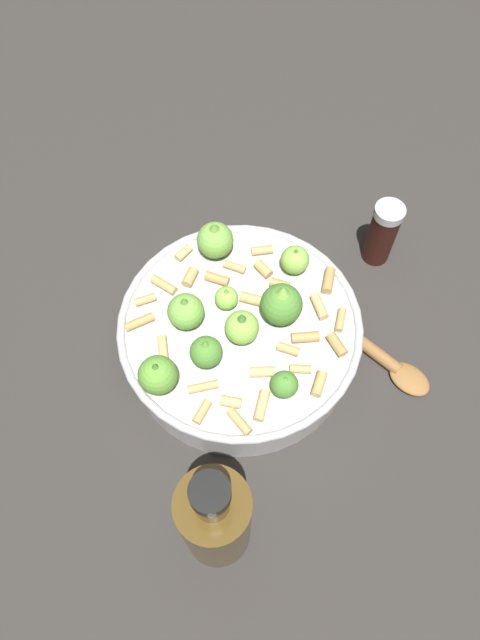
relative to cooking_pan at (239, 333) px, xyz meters
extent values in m
plane|color=#2D2B28|center=(0.00, 0.00, -0.04)|extent=(2.40, 2.40, 0.00)
cylinder|color=#B7B7BC|center=(0.00, 0.00, -0.01)|extent=(0.27, 0.27, 0.06)
torus|color=#B7B7BC|center=(0.00, 0.00, 0.02)|extent=(0.28, 0.28, 0.01)
sphere|color=#4C8933|center=(-0.07, 0.07, 0.04)|extent=(0.03, 0.03, 0.03)
cone|color=#609E38|center=(-0.07, 0.07, 0.05)|extent=(0.01, 0.01, 0.01)
sphere|color=#4C8933|center=(-0.04, -0.02, 0.05)|extent=(0.05, 0.05, 0.05)
cone|color=#8CC64C|center=(-0.04, -0.02, 0.07)|extent=(0.02, 0.02, 0.02)
sphere|color=#609E38|center=(0.06, 0.09, 0.04)|extent=(0.04, 0.04, 0.04)
cone|color=#4C8933|center=(0.06, 0.09, 0.06)|extent=(0.02, 0.02, 0.02)
sphere|color=#8CC64C|center=(0.02, -0.02, 0.04)|extent=(0.03, 0.03, 0.03)
cone|color=#75B247|center=(0.02, -0.02, 0.05)|extent=(0.01, 0.01, 0.01)
sphere|color=#75B247|center=(0.06, 0.01, 0.04)|extent=(0.04, 0.04, 0.04)
cone|color=#609E38|center=(0.06, 0.01, 0.06)|extent=(0.02, 0.02, 0.02)
sphere|color=#8CC64C|center=(-0.01, 0.01, 0.04)|extent=(0.04, 0.04, 0.04)
cone|color=#4C8933|center=(-0.01, 0.01, 0.06)|extent=(0.02, 0.02, 0.02)
sphere|color=#75B247|center=(0.05, -0.09, 0.04)|extent=(0.04, 0.04, 0.04)
cone|color=#609E38|center=(0.05, -0.09, 0.07)|extent=(0.02, 0.02, 0.02)
sphere|color=#4C8933|center=(0.02, 0.05, 0.04)|extent=(0.04, 0.04, 0.04)
cone|color=#75B247|center=(0.02, 0.05, 0.06)|extent=(0.01, 0.01, 0.02)
sphere|color=#8CC64C|center=(-0.04, -0.09, 0.04)|extent=(0.03, 0.03, 0.03)
cone|color=#4C8933|center=(-0.04, -0.09, 0.06)|extent=(0.01, 0.01, 0.01)
cylinder|color=tan|center=(0.07, -0.04, 0.03)|extent=(0.02, 0.02, 0.01)
cylinder|color=tan|center=(0.01, 0.11, 0.03)|extent=(0.02, 0.03, 0.01)
cylinder|color=tan|center=(0.07, 0.05, 0.03)|extent=(0.02, 0.03, 0.01)
cylinder|color=tan|center=(0.11, 0.03, 0.03)|extent=(0.03, 0.03, 0.01)
cylinder|color=tan|center=(-0.09, -0.08, 0.03)|extent=(0.01, 0.03, 0.01)
cylinder|color=tan|center=(0.02, -0.07, 0.03)|extent=(0.03, 0.01, 0.01)
cylinder|color=tan|center=(-0.11, 0.01, 0.03)|extent=(0.03, 0.03, 0.01)
cylinder|color=tan|center=(0.10, -0.02, 0.03)|extent=(0.03, 0.02, 0.01)
cylinder|color=tan|center=(-0.02, 0.10, 0.03)|extent=(0.02, 0.01, 0.01)
cylinder|color=tan|center=(-0.06, 0.02, 0.03)|extent=(0.03, 0.01, 0.01)
cylinder|color=tan|center=(-0.01, -0.03, 0.03)|extent=(0.03, 0.01, 0.01)
cylinder|color=tan|center=(0.00, -0.10, 0.03)|extent=(0.03, 0.02, 0.01)
cylinder|color=tan|center=(0.02, 0.09, 0.03)|extent=(0.03, 0.02, 0.01)
cylinder|color=tan|center=(-0.08, -0.04, 0.03)|extent=(0.03, 0.03, 0.01)
cylinder|color=tan|center=(-0.05, 0.09, 0.03)|extent=(0.01, 0.03, 0.01)
cylinder|color=tan|center=(0.04, -0.05, 0.03)|extent=(0.03, 0.01, 0.01)
cylinder|color=tan|center=(-0.04, 0.05, 0.03)|extent=(0.03, 0.02, 0.01)
cylinder|color=tan|center=(-0.08, 0.04, 0.03)|extent=(0.02, 0.01, 0.01)
cylinder|color=tan|center=(-0.11, -0.03, 0.03)|extent=(0.01, 0.03, 0.01)
cylinder|color=tan|center=(0.09, -0.07, 0.03)|extent=(0.02, 0.02, 0.01)
cylinder|color=tan|center=(-0.10, 0.05, 0.03)|extent=(0.01, 0.03, 0.01)
cylinder|color=tan|center=(0.11, 0.00, 0.03)|extent=(0.03, 0.02, 0.01)
cylinder|color=tan|center=(-0.03, 0.11, 0.03)|extent=(0.03, 0.03, 0.01)
cylinder|color=tan|center=(-0.01, -0.08, 0.03)|extent=(0.03, 0.02, 0.01)
cylinder|color=tan|center=(-0.03, -0.06, 0.03)|extent=(0.02, 0.01, 0.01)
cylinder|color=tan|center=(-0.08, 0.00, 0.03)|extent=(0.03, 0.02, 0.01)
cylinder|color=#33140F|center=(-0.14, -0.18, 0.00)|extent=(0.04, 0.04, 0.09)
cylinder|color=silver|center=(-0.14, -0.18, 0.05)|extent=(0.04, 0.04, 0.01)
cylinder|color=#4C3814|center=(-0.04, 0.22, 0.04)|extent=(0.07, 0.07, 0.15)
cylinder|color=#4C3814|center=(-0.04, 0.22, 0.13)|extent=(0.03, 0.03, 0.04)
cylinder|color=black|center=(-0.04, 0.22, 0.16)|extent=(0.03, 0.03, 0.02)
cylinder|color=olive|center=(-0.10, -0.07, -0.03)|extent=(0.19, 0.11, 0.02)
ellipsoid|color=olive|center=(-0.21, -0.01, -0.04)|extent=(0.06, 0.06, 0.01)
camera|label=1|loc=(-0.08, 0.30, 0.61)|focal=32.68mm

